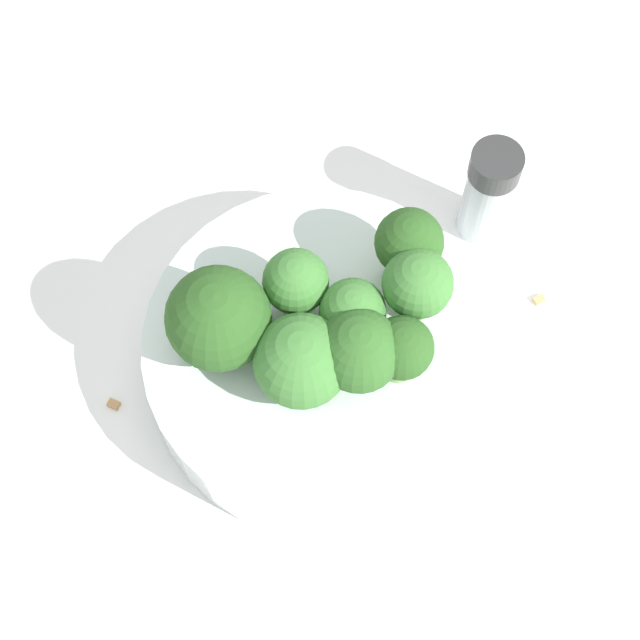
% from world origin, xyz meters
% --- Properties ---
extents(ground_plane, '(3.00, 3.00, 0.00)m').
position_xyz_m(ground_plane, '(0.00, 0.00, 0.00)').
color(ground_plane, white).
extents(bowl, '(0.21, 0.21, 0.05)m').
position_xyz_m(bowl, '(0.00, 0.00, 0.02)').
color(bowl, silver).
rests_on(bowl, ground_plane).
extents(broccoli_floret_0, '(0.04, 0.04, 0.05)m').
position_xyz_m(broccoli_floret_0, '(0.02, 0.00, 0.08)').
color(broccoli_floret_0, '#84AD66').
rests_on(broccoli_floret_0, bowl).
extents(broccoli_floret_1, '(0.06, 0.06, 0.06)m').
position_xyz_m(broccoli_floret_1, '(-0.05, 0.02, 0.08)').
color(broccoli_floret_1, '#8EB770').
rests_on(broccoli_floret_1, bowl).
extents(broccoli_floret_2, '(0.04, 0.04, 0.05)m').
position_xyz_m(broccoli_floret_2, '(0.04, -0.03, 0.08)').
color(broccoli_floret_2, '#8EB770').
rests_on(broccoli_floret_2, bowl).
extents(broccoli_floret_3, '(0.04, 0.04, 0.06)m').
position_xyz_m(broccoli_floret_3, '(0.06, 0.00, 0.08)').
color(broccoli_floret_3, '#7A9E5B').
rests_on(broccoli_floret_3, bowl).
extents(broccoli_floret_4, '(0.05, 0.05, 0.05)m').
position_xyz_m(broccoli_floret_4, '(-0.02, -0.02, 0.08)').
color(broccoli_floret_4, '#84AD66').
rests_on(broccoli_floret_4, bowl).
extents(broccoli_floret_5, '(0.04, 0.04, 0.06)m').
position_xyz_m(broccoli_floret_5, '(0.06, 0.03, 0.08)').
color(broccoli_floret_5, '#8EB770').
rests_on(broccoli_floret_5, bowl).
extents(broccoli_floret_6, '(0.04, 0.04, 0.05)m').
position_xyz_m(broccoli_floret_6, '(-0.01, 0.03, 0.08)').
color(broccoli_floret_6, '#84AD66').
rests_on(broccoli_floret_6, bowl).
extents(broccoli_floret_7, '(0.05, 0.05, 0.06)m').
position_xyz_m(broccoli_floret_7, '(0.01, -0.02, 0.08)').
color(broccoli_floret_7, '#8EB770').
rests_on(broccoli_floret_7, bowl).
extents(pepper_shaker, '(0.03, 0.03, 0.08)m').
position_xyz_m(pepper_shaker, '(0.13, 0.06, 0.04)').
color(pepper_shaker, '#B2B7BC').
rests_on(pepper_shaker, ground_plane).
extents(almond_crumb_0, '(0.01, 0.01, 0.01)m').
position_xyz_m(almond_crumb_0, '(0.15, -0.00, 0.00)').
color(almond_crumb_0, tan).
rests_on(almond_crumb_0, ground_plane).
extents(almond_crumb_2, '(0.01, 0.01, 0.01)m').
position_xyz_m(almond_crumb_2, '(-0.12, 0.02, 0.00)').
color(almond_crumb_2, '#AD7F4C').
rests_on(almond_crumb_2, ground_plane).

